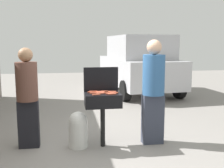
% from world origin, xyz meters
% --- Properties ---
extents(ground_plane, '(24.00, 24.00, 0.00)m').
position_xyz_m(ground_plane, '(0.00, 0.00, 0.00)').
color(ground_plane, gray).
extents(bbq_grill, '(0.60, 0.44, 0.92)m').
position_xyz_m(bbq_grill, '(0.04, 0.17, 0.78)').
color(bbq_grill, black).
rests_on(bbq_grill, ground).
extents(grill_lid_open, '(0.60, 0.05, 0.42)m').
position_xyz_m(grill_lid_open, '(0.04, 0.39, 1.13)').
color(grill_lid_open, black).
rests_on(grill_lid_open, bbq_grill).
extents(hot_dog_0, '(0.13, 0.04, 0.03)m').
position_xyz_m(hot_dog_0, '(0.02, 0.23, 0.93)').
color(hot_dog_0, '#C6593D').
rests_on(hot_dog_0, bbq_grill).
extents(hot_dog_1, '(0.13, 0.04, 0.03)m').
position_xyz_m(hot_dog_1, '(0.15, 0.07, 0.93)').
color(hot_dog_1, '#C6593D').
rests_on(hot_dog_1, bbq_grill).
extents(hot_dog_2, '(0.13, 0.03, 0.03)m').
position_xyz_m(hot_dog_2, '(0.23, 0.12, 0.93)').
color(hot_dog_2, '#B74C33').
rests_on(hot_dog_2, bbq_grill).
extents(hot_dog_3, '(0.13, 0.03, 0.03)m').
position_xyz_m(hot_dog_3, '(0.00, 0.19, 0.93)').
color(hot_dog_3, '#C6593D').
rests_on(hot_dog_3, bbq_grill).
extents(hot_dog_4, '(0.13, 0.03, 0.03)m').
position_xyz_m(hot_dog_4, '(0.09, 0.30, 0.93)').
color(hot_dog_4, '#B74C33').
rests_on(hot_dog_4, bbq_grill).
extents(hot_dog_5, '(0.13, 0.03, 0.03)m').
position_xyz_m(hot_dog_5, '(-0.01, 0.26, 0.93)').
color(hot_dog_5, '#B74C33').
rests_on(hot_dog_5, bbq_grill).
extents(hot_dog_6, '(0.13, 0.03, 0.03)m').
position_xyz_m(hot_dog_6, '(-0.08, 0.02, 0.93)').
color(hot_dog_6, '#C6593D').
rests_on(hot_dog_6, bbq_grill).
extents(hot_dog_7, '(0.13, 0.03, 0.03)m').
position_xyz_m(hot_dog_7, '(-0.11, 0.16, 0.93)').
color(hot_dog_7, '#B74C33').
rests_on(hot_dog_7, bbq_grill).
extents(hot_dog_8, '(0.13, 0.03, 0.03)m').
position_xyz_m(hot_dog_8, '(0.21, 0.22, 0.93)').
color(hot_dog_8, '#C6593D').
rests_on(hot_dog_8, bbq_grill).
extents(hot_dog_9, '(0.13, 0.03, 0.03)m').
position_xyz_m(hot_dog_9, '(0.12, 0.16, 0.93)').
color(hot_dog_9, '#AD4228').
rests_on(hot_dog_9, bbq_grill).
extents(hot_dog_10, '(0.13, 0.03, 0.03)m').
position_xyz_m(hot_dog_10, '(0.18, 0.02, 0.93)').
color(hot_dog_10, '#C6593D').
rests_on(hot_dog_10, bbq_grill).
extents(hot_dog_11, '(0.13, 0.04, 0.03)m').
position_xyz_m(hot_dog_11, '(-0.10, 0.31, 0.93)').
color(hot_dog_11, '#B74C33').
rests_on(hot_dog_11, bbq_grill).
extents(hot_dog_12, '(0.13, 0.04, 0.03)m').
position_xyz_m(hot_dog_12, '(-0.00, 0.12, 0.93)').
color(hot_dog_12, '#C6593D').
rests_on(hot_dog_12, bbq_grill).
extents(hot_dog_13, '(0.13, 0.04, 0.03)m').
position_xyz_m(hot_dog_13, '(-0.13, 0.26, 0.93)').
color(hot_dog_13, '#AD4228').
rests_on(hot_dog_13, bbq_grill).
extents(hot_dog_14, '(0.13, 0.03, 0.03)m').
position_xyz_m(hot_dog_14, '(0.22, 0.25, 0.93)').
color(hot_dog_14, '#B74C33').
rests_on(hot_dog_14, bbq_grill).
extents(propane_tank, '(0.32, 0.32, 0.62)m').
position_xyz_m(propane_tank, '(-0.37, 0.19, 0.32)').
color(propane_tank, silver).
rests_on(propane_tank, ground).
extents(person_left, '(0.35, 0.35, 1.68)m').
position_xyz_m(person_left, '(-1.20, 0.33, 0.91)').
color(person_left, black).
rests_on(person_left, ground).
extents(person_right, '(0.38, 0.38, 1.82)m').
position_xyz_m(person_right, '(0.93, 0.18, 0.99)').
color(person_right, '#333847').
rests_on(person_right, ground).
extents(parked_minivan, '(2.30, 4.53, 2.02)m').
position_xyz_m(parked_minivan, '(1.96, 5.21, 1.03)').
color(parked_minivan, '#B7B7BC').
rests_on(parked_minivan, ground).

